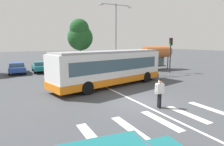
# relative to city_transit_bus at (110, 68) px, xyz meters

# --- Properties ---
(ground_plane) EXTENTS (160.00, 160.00, 0.00)m
(ground_plane) POSITION_rel_city_transit_bus_xyz_m (-0.57, -5.17, -1.59)
(ground_plane) COLOR #424449
(city_transit_bus) EXTENTS (11.12, 5.13, 3.06)m
(city_transit_bus) POSITION_rel_city_transit_bus_xyz_m (0.00, 0.00, 0.00)
(city_transit_bus) COLOR black
(city_transit_bus) RESTS_ON ground_plane
(pedestrian_crossing_street) EXTENTS (0.56, 0.37, 1.72)m
(pedestrian_crossing_street) POSITION_rel_city_transit_bus_xyz_m (-0.06, -6.51, -0.62)
(pedestrian_crossing_street) COLOR black
(pedestrian_crossing_street) RESTS_ON ground_plane
(parked_car_blue) EXTENTS (1.89, 4.51, 1.35)m
(parked_car_blue) POSITION_rel_city_transit_bus_xyz_m (-7.13, 11.25, -0.82)
(parked_car_blue) COLOR black
(parked_car_blue) RESTS_ON ground_plane
(parked_car_teal) EXTENTS (1.90, 4.51, 1.35)m
(parked_car_teal) POSITION_rel_city_transit_bus_xyz_m (-4.39, 11.25, -0.82)
(parked_car_teal) COLOR black
(parked_car_teal) RESTS_ON ground_plane
(parked_car_red) EXTENTS (1.98, 4.55, 1.35)m
(parked_car_red) POSITION_rel_city_transit_bus_xyz_m (-1.76, 11.24, -0.82)
(parked_car_red) COLOR black
(parked_car_red) RESTS_ON ground_plane
(parked_car_white) EXTENTS (1.91, 4.52, 1.35)m
(parked_car_white) POSITION_rel_city_transit_bus_xyz_m (0.86, 11.23, -0.82)
(parked_car_white) COLOR black
(parked_car_white) RESTS_ON ground_plane
(parked_car_black) EXTENTS (2.10, 4.61, 1.35)m
(parked_car_black) POSITION_rel_city_transit_bus_xyz_m (3.45, 11.64, -0.82)
(parked_car_black) COLOR black
(parked_car_black) RESTS_ON ground_plane
(parked_car_champagne) EXTENTS (2.07, 4.60, 1.35)m
(parked_car_champagne) POSITION_rel_city_transit_bus_xyz_m (6.41, 11.09, -0.82)
(parked_car_champagne) COLOR black
(parked_car_champagne) RESTS_ON ground_plane
(traffic_light_far_corner) EXTENTS (0.33, 0.32, 4.32)m
(traffic_light_far_corner) POSITION_rel_city_transit_bus_xyz_m (9.92, 3.07, 1.33)
(traffic_light_far_corner) COLOR #28282B
(traffic_light_far_corner) RESTS_ON ground_plane
(bus_stop_shelter) EXTENTS (4.33, 1.54, 3.25)m
(bus_stop_shelter) POSITION_rel_city_transit_bus_xyz_m (10.31, 6.09, 0.83)
(bus_stop_shelter) COLOR #28282B
(bus_stop_shelter) RESTS_ON ground_plane
(twin_arm_street_lamp) EXTENTS (4.30, 0.32, 8.17)m
(twin_arm_street_lamp) POSITION_rel_city_transit_bus_xyz_m (3.41, 5.28, 3.49)
(twin_arm_street_lamp) COLOR #939399
(twin_arm_street_lamp) RESTS_ON ground_plane
(background_tree_right) EXTENTS (3.99, 3.99, 7.40)m
(background_tree_right) POSITION_rel_city_transit_bus_xyz_m (2.15, 14.80, 3.32)
(background_tree_right) COLOR brown
(background_tree_right) RESTS_ON ground_plane
(crosswalk_painted_stripes) EXTENTS (7.69, 2.72, 0.01)m
(crosswalk_painted_stripes) POSITION_rel_city_transit_bus_xyz_m (-1.23, -7.99, -1.58)
(crosswalk_painted_stripes) COLOR silver
(crosswalk_painted_stripes) RESTS_ON ground_plane
(lane_center_line) EXTENTS (0.16, 24.00, 0.01)m
(lane_center_line) POSITION_rel_city_transit_bus_xyz_m (-0.58, -3.17, -1.58)
(lane_center_line) COLOR silver
(lane_center_line) RESTS_ON ground_plane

